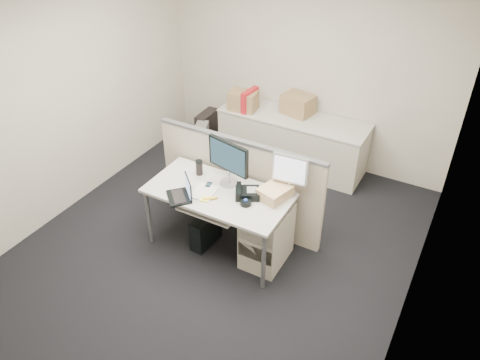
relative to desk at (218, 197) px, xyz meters
The scene contains 28 objects.
floor 0.67m from the desk, ahead, with size 4.00×4.50×0.01m, color black.
wall_back 2.35m from the desk, 90.00° to the left, with size 4.00×0.02×2.70m, color #B1A698.
wall_front 2.35m from the desk, 90.00° to the right, with size 4.00×0.02×2.70m, color #B1A698.
wall_left 2.11m from the desk, behind, with size 0.02×4.50×2.70m, color #B1A698.
wall_right 2.11m from the desk, ahead, with size 0.02×4.50×2.70m, color #B1A698.
desk is the anchor object (origin of this frame).
keyboard_tray 0.19m from the desk, 90.00° to the right, with size 0.62×0.32×0.02m, color #BBB9AF.
drawer_pedestal 0.65m from the desk, ahead, with size 0.40×0.55×0.65m, color #ACA995.
cubicle_partition 0.46m from the desk, 90.00° to the left, with size 2.00×0.06×1.10m, color #BFB09B.
back_counter 1.95m from the desk, 90.00° to the left, with size 2.00×0.60×0.72m, color #ACA995.
monitor_main 0.37m from the desk, 83.17° to the left, with size 0.51×0.20×0.51m, color black.
monitor_small 0.78m from the desk, 26.21° to the left, with size 0.37×0.19×0.45m, color #B7B7BC.
laptop 0.45m from the desk, 136.97° to the right, with size 0.29×0.21×0.21m, color black.
trackball 0.36m from the desk, ahead, with size 0.12×0.12×0.04m, color black.
desk_phone 0.33m from the desk, 14.93° to the left, with size 0.24×0.20×0.08m, color black.
paper_stack 0.16m from the desk, 146.31° to the right, with size 0.22×0.29×0.01m, color silver.
sticky_pad 0.20m from the desk, 105.52° to the right, with size 0.09×0.09×0.01m, color #F0F648.
travel_mug 0.42m from the desk, 152.34° to the left, with size 0.07×0.07×0.16m, color black.
banana 0.17m from the desk, 90.00° to the right, with size 0.16×0.04×0.04m, color yellow.
cellphone 0.17m from the desk, 161.57° to the left, with size 0.05×0.10×0.01m, color black.
manila_folders 0.60m from the desk, 19.98° to the left, with size 0.25×0.32×0.12m, color #D5B482.
keyboard 0.23m from the desk, 102.80° to the right, with size 0.40×0.14×0.02m, color black.
pc_tower_desk 0.50m from the desk, 161.57° to the right, with size 0.16×0.40×0.37m, color black.
pc_tower_spare_dark 2.54m from the desk, 125.54° to the left, with size 0.18×0.44×0.41m, color black.
pc_tower_spare_silver 2.14m from the desk, 128.57° to the left, with size 0.17×0.42×0.40m, color #B7B7BC.
cardboard_box_left 1.95m from the desk, 111.14° to the left, with size 0.37×0.28×0.28m, color #8F6950.
cardboard_box_right 2.06m from the desk, 90.00° to the left, with size 0.39×0.31×0.28m, color #8F6950.
red_binder 1.94m from the desk, 108.42° to the left, with size 0.08×0.34×0.31m, color red.
Camera 1 is at (2.10, -3.31, 3.56)m, focal length 35.00 mm.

